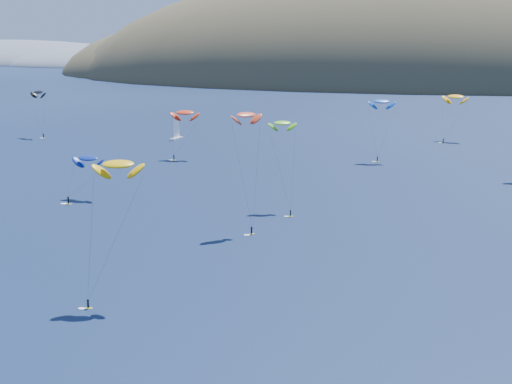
% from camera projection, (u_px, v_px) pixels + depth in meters
% --- Properties ---
extents(island, '(730.00, 300.00, 210.00)m').
position_uv_depth(island, '(432.00, 91.00, 611.86)').
color(island, '#3D3526').
rests_on(island, ground).
extents(headland, '(460.00, 250.00, 60.00)m').
position_uv_depth(headland, '(27.00, 64.00, 884.88)').
color(headland, slate).
rests_on(headland, ground).
extents(sailboat, '(9.24, 7.95, 11.16)m').
position_uv_depth(sailboat, '(176.00, 137.00, 287.08)').
color(sailboat, white).
rests_on(sailboat, ground).
extents(kitesurfer_1, '(10.02, 7.97, 18.57)m').
position_uv_depth(kitesurfer_1, '(185.00, 113.00, 244.22)').
color(kitesurfer_1, '#FAF51B').
rests_on(kitesurfer_1, ground).
extents(kitesurfer_2, '(8.86, 9.39, 25.34)m').
position_uv_depth(kitesurfer_2, '(118.00, 164.00, 116.39)').
color(kitesurfer_2, '#FAF51B').
rests_on(kitesurfer_2, ground).
extents(kitesurfer_3, '(7.97, 11.62, 23.37)m').
position_uv_depth(kitesurfer_3, '(282.00, 123.00, 176.67)').
color(kitesurfer_3, '#FAF51B').
rests_on(kitesurfer_3, ground).
extents(kitesurfer_4, '(9.13, 5.30, 22.61)m').
position_uv_depth(kitesurfer_4, '(382.00, 101.00, 238.90)').
color(kitesurfer_4, '#FAF51B').
rests_on(kitesurfer_4, ground).
extents(kitesurfer_9, '(7.58, 8.74, 28.01)m').
position_uv_depth(kitesurfer_9, '(246.00, 115.00, 156.49)').
color(kitesurfer_9, '#FAF51B').
rests_on(kitesurfer_9, ground).
extents(kitesurfer_10, '(9.47, 10.92, 13.35)m').
position_uv_depth(kitesurfer_10, '(88.00, 158.00, 188.58)').
color(kitesurfer_10, '#FAF51B').
rests_on(kitesurfer_10, ground).
extents(kitesurfer_11, '(11.11, 13.10, 20.24)m').
position_uv_depth(kitesurfer_11, '(456.00, 97.00, 282.17)').
color(kitesurfer_11, '#FAF51B').
rests_on(kitesurfer_11, ground).
extents(kitesurfer_12, '(8.94, 8.19, 20.56)m').
position_uv_depth(kitesurfer_12, '(38.00, 92.00, 290.91)').
color(kitesurfer_12, '#FAF51B').
rests_on(kitesurfer_12, ground).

